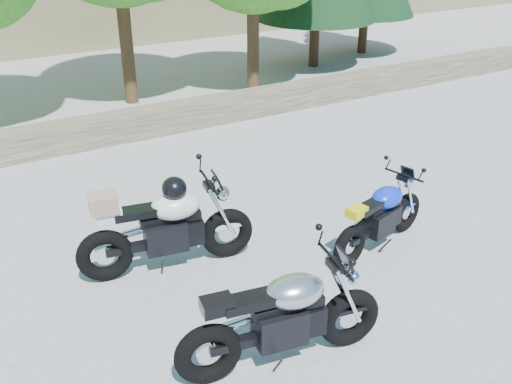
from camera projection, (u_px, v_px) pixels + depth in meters
ground at (284, 287)px, 6.61m from camera, size 90.00×90.00×0.00m
stone_wall at (127, 125)px, 10.75m from camera, size 22.00×0.55×0.50m
silver_bike at (283, 319)px, 5.32m from camera, size 2.09×0.67×1.05m
white_bike at (166, 226)px, 6.72m from camera, size 2.14×0.71×1.19m
blue_bike at (381, 217)px, 7.21m from camera, size 1.76×0.67×0.89m
backpack at (400, 213)px, 7.83m from camera, size 0.30×0.27×0.38m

